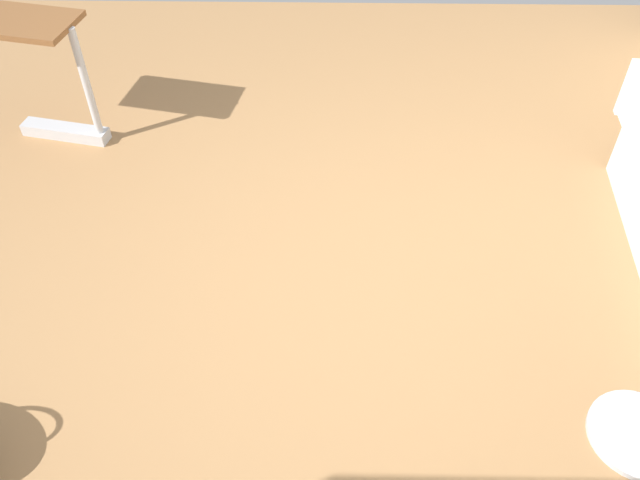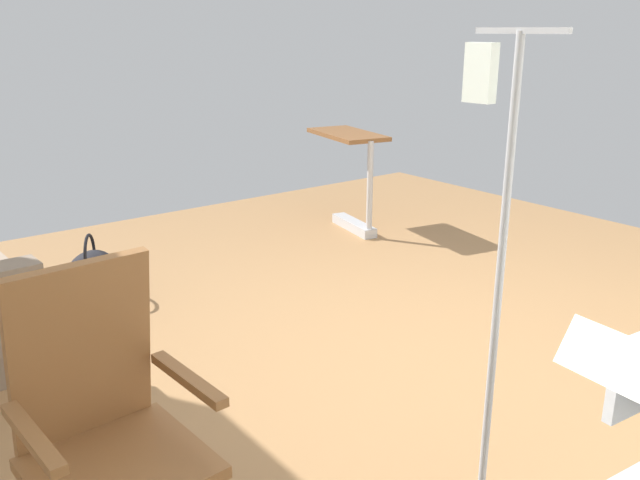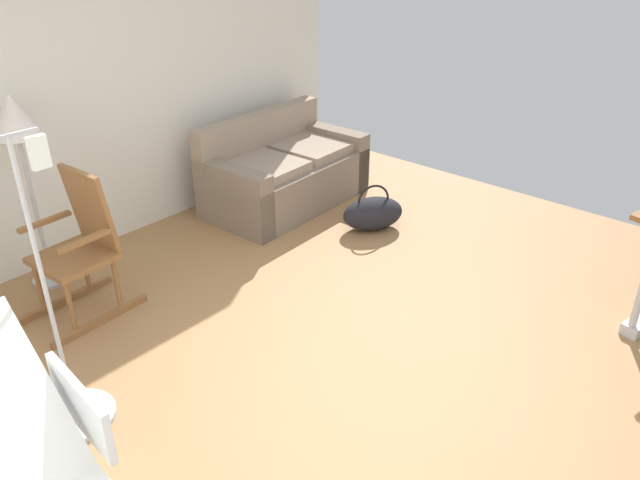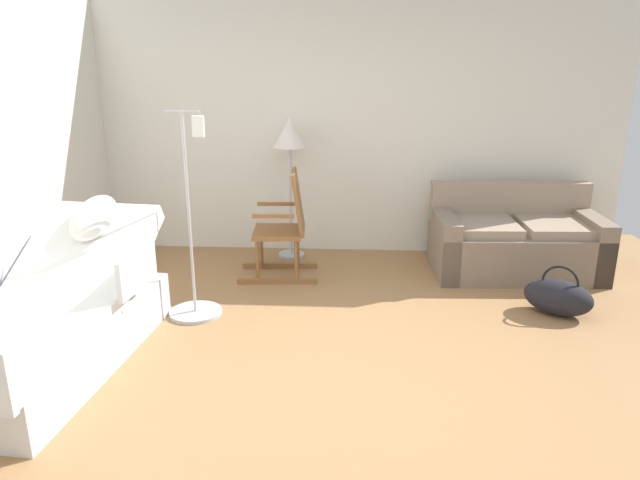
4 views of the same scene
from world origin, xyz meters
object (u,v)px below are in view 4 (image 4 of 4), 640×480
object	(u,v)px
hospital_bed	(53,325)
iv_pole	(195,286)
rocking_chair	(285,227)
floor_lamp	(290,142)
duffel_bag	(558,297)
couch	(515,242)

from	to	relation	value
hospital_bed	iv_pole	bearing A→B (deg)	49.79
rocking_chair	iv_pole	xyz separation A→B (m)	(-0.66, -0.94, -0.25)
rocking_chair	iv_pole	world-z (taller)	iv_pole
floor_lamp	iv_pole	size ratio (longest dim) A/B	0.88
floor_lamp	hospital_bed	bearing A→B (deg)	-120.20
duffel_bag	iv_pole	bearing A→B (deg)	-176.66
floor_lamp	iv_pole	world-z (taller)	iv_pole
rocking_chair	duffel_bag	xyz separation A→B (m)	(2.38, -0.76, -0.35)
rocking_chair	duffel_bag	distance (m)	2.52
iv_pole	couch	bearing A→B (deg)	22.01
floor_lamp	duffel_bag	world-z (taller)	floor_lamp
duffel_bag	iv_pole	distance (m)	3.04
couch	floor_lamp	xyz separation A→B (m)	(-2.27, 0.34, 0.92)
couch	duffel_bag	size ratio (longest dim) A/B	2.53
couch	floor_lamp	world-z (taller)	floor_lamp
iv_pole	duffel_bag	bearing A→B (deg)	3.34
rocking_chair	duffel_bag	world-z (taller)	rocking_chair
hospital_bed	iv_pole	distance (m)	1.18
rocking_chair	iv_pole	bearing A→B (deg)	-124.99
duffel_bag	iv_pole	xyz separation A→B (m)	(-3.03, -0.18, 0.10)
couch	rocking_chair	xyz separation A→B (m)	(-2.26, -0.24, 0.20)
rocking_chair	floor_lamp	size ratio (longest dim) A/B	0.71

